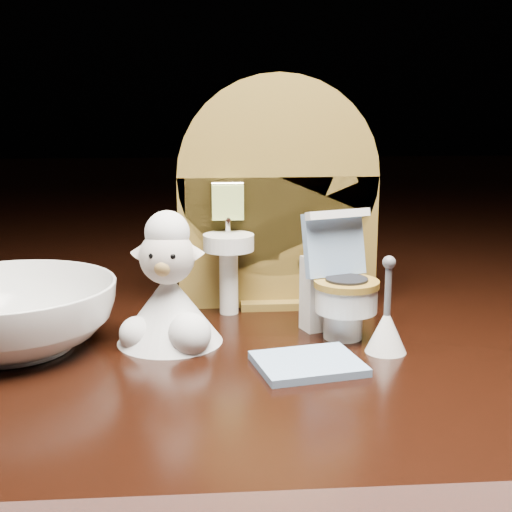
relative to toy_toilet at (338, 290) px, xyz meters
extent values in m
cube|color=black|center=(-0.03, 0.00, -0.08)|extent=(2.50, 2.50, 0.10)
cube|color=brown|center=(-0.03, 0.06, 0.02)|extent=(0.13, 0.02, 0.09)
cylinder|color=brown|center=(-0.03, 0.06, 0.06)|extent=(0.13, 0.02, 0.13)
cube|color=brown|center=(-0.03, 0.06, -0.02)|extent=(0.05, 0.04, 0.01)
cylinder|color=white|center=(-0.06, 0.05, 0.00)|extent=(0.01, 0.01, 0.04)
cylinder|color=white|center=(-0.06, 0.04, 0.02)|extent=(0.03, 0.03, 0.01)
cylinder|color=silver|center=(-0.06, 0.05, 0.03)|extent=(0.00, 0.00, 0.01)
cube|color=#B2C966|center=(-0.06, 0.05, 0.04)|extent=(0.02, 0.01, 0.02)
cube|color=brown|center=(0.01, 0.05, 0.03)|extent=(0.02, 0.01, 0.02)
cylinder|color=beige|center=(0.01, 0.05, 0.02)|extent=(0.02, 0.02, 0.02)
cylinder|color=white|center=(0.00, -0.01, -0.02)|extent=(0.02, 0.02, 0.02)
cylinder|color=white|center=(0.00, -0.01, 0.00)|extent=(0.04, 0.04, 0.01)
cylinder|color=olive|center=(0.00, -0.01, 0.01)|extent=(0.04, 0.04, 0.00)
cube|color=white|center=(0.00, 0.01, 0.00)|extent=(0.03, 0.02, 0.04)
cube|color=#80A2CA|center=(0.00, 0.01, 0.03)|extent=(0.04, 0.02, 0.04)
cube|color=white|center=(0.00, 0.00, 0.04)|extent=(0.04, 0.02, 0.01)
cylinder|color=#90A838|center=(0.00, 0.01, 0.02)|extent=(0.01, 0.01, 0.01)
cube|color=#80A2CA|center=(-0.02, -0.05, -0.02)|extent=(0.06, 0.05, 0.00)
cone|color=white|center=(0.02, -0.03, -0.01)|extent=(0.02, 0.02, 0.02)
cylinder|color=#59595B|center=(0.02, -0.03, 0.01)|extent=(0.00, 0.00, 0.03)
sphere|color=#59595B|center=(0.02, -0.03, 0.02)|extent=(0.01, 0.01, 0.01)
cone|color=silver|center=(-0.10, -0.01, -0.01)|extent=(0.06, 0.06, 0.04)
sphere|color=silver|center=(-0.09, -0.02, -0.02)|extent=(0.02, 0.02, 0.02)
sphere|color=silver|center=(-0.11, -0.01, -0.02)|extent=(0.02, 0.02, 0.02)
sphere|color=beige|center=(-0.10, -0.01, 0.02)|extent=(0.03, 0.03, 0.03)
sphere|color=tan|center=(-0.10, -0.02, 0.02)|extent=(0.01, 0.01, 0.01)
sphere|color=silver|center=(-0.10, -0.01, 0.04)|extent=(0.02, 0.02, 0.02)
cone|color=beige|center=(-0.11, 0.00, 0.03)|extent=(0.01, 0.01, 0.01)
cone|color=beige|center=(-0.08, -0.01, 0.03)|extent=(0.01, 0.01, 0.01)
sphere|color=black|center=(-0.10, -0.02, 0.03)|extent=(0.00, 0.00, 0.00)
sphere|color=black|center=(-0.09, -0.02, 0.03)|extent=(0.00, 0.00, 0.00)
imported|color=white|center=(-0.18, -0.01, -0.01)|extent=(0.15, 0.15, 0.04)
camera|label=1|loc=(-0.08, -0.39, 0.11)|focal=50.00mm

